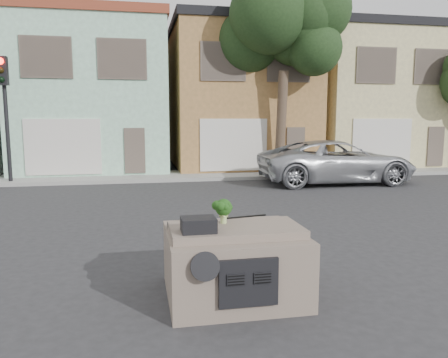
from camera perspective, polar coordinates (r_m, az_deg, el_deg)
name	(u,v)px	position (r m, az deg, el deg)	size (l,w,h in m)	color
ground_plane	(204,241)	(9.72, -2.57, -8.10)	(120.00, 120.00, 0.00)	#303033
sidewalk	(170,176)	(19.96, -7.05, 0.41)	(40.00, 3.00, 0.15)	gray
townhouse_mint	(95,97)	(23.86, -16.47, 10.29)	(7.20, 8.20, 7.55)	#A4D7B8
townhouse_tan	(237,98)	(24.36, 1.69, 10.55)	(7.20, 8.20, 7.55)	#A27441
townhouse_beige	(362,99)	(27.02, 17.64, 9.93)	(7.20, 8.20, 7.55)	beige
silver_pickup	(336,183)	(18.76, 14.39, -0.50)	(2.95, 6.40, 1.78)	#B9BBC1
traffic_signal	(6,121)	(19.43, -26.59, 6.74)	(0.40, 0.40, 5.10)	black
tree_near	(282,83)	(20.14, 7.57, 12.37)	(4.40, 4.00, 8.50)	#1E3618
car_dashboard	(234,260)	(6.74, 1.26, -10.49)	(2.00, 1.80, 1.12)	#78675A
instrument_hump	(198,225)	(6.12, -3.36, -5.97)	(0.48, 0.38, 0.20)	black
wiper_arm	(246,217)	(7.00, 2.85, -4.93)	(0.70, 0.03, 0.02)	black
broccoli	(224,211)	(6.57, -0.06, -4.18)	(0.31, 0.31, 0.38)	#183B10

